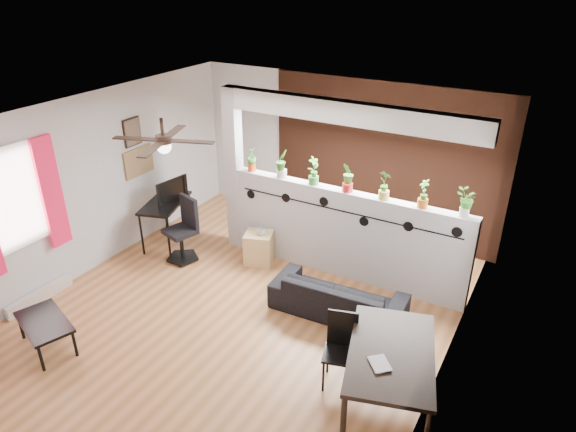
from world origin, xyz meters
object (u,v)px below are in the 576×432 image
at_px(potted_plant_6, 466,202).
at_px(office_chair, 184,234).
at_px(cube_shelf, 259,248).
at_px(cup, 261,232).
at_px(computer_desk, 165,206).
at_px(potted_plant_5, 424,193).
at_px(folding_chair, 341,342).
at_px(potted_plant_0, 251,159).
at_px(potted_plant_1, 282,163).
at_px(dining_table, 391,357).
at_px(coffee_table, 44,324).
at_px(potted_plant_4, 385,184).
at_px(potted_plant_3, 348,176).
at_px(ceiling_fan, 164,142).
at_px(sofa, 338,297).
at_px(potted_plant_2, 314,170).

relative_size(potted_plant_6, office_chair, 0.36).
bearing_deg(cube_shelf, cup, -18.87).
bearing_deg(computer_desk, potted_plant_5, 7.55).
distance_m(cup, folding_chair, 2.66).
height_order(potted_plant_0, potted_plant_1, potted_plant_1).
bearing_deg(potted_plant_5, dining_table, -79.51).
height_order(potted_plant_1, coffee_table, potted_plant_1).
xyz_separation_m(potted_plant_0, potted_plant_4, (2.11, 0.00, 0.02)).
bearing_deg(potted_plant_1, cube_shelf, -122.55).
height_order(potted_plant_0, potted_plant_3, potted_plant_3).
height_order(potted_plant_5, folding_chair, potted_plant_5).
bearing_deg(potted_plant_4, potted_plant_3, 180.00).
distance_m(ceiling_fan, potted_plant_1, 2.02).
distance_m(potted_plant_3, sofa, 1.64).
bearing_deg(cup, potted_plant_2, 26.11).
bearing_deg(potted_plant_4, cube_shelf, -169.29).
height_order(potted_plant_1, potted_plant_2, potted_plant_1).
bearing_deg(coffee_table, potted_plant_3, 53.31).
bearing_deg(ceiling_fan, potted_plant_5, 34.15).
distance_m(potted_plant_1, cube_shelf, 1.38).
xyz_separation_m(computer_desk, folding_chair, (3.79, -1.48, -0.15)).
distance_m(potted_plant_6, dining_table, 2.32).
bearing_deg(potted_plant_1, dining_table, -40.57).
xyz_separation_m(potted_plant_2, potted_plant_6, (2.11, 0.00, -0.02)).
relative_size(potted_plant_0, sofa, 0.22).
bearing_deg(cup, dining_table, -34.03).
relative_size(computer_desk, coffee_table, 1.20).
distance_m(potted_plant_3, computer_desk, 3.12).
distance_m(dining_table, folding_chair, 0.63).
xyz_separation_m(potted_plant_3, potted_plant_5, (1.05, -0.00, -0.02)).
xyz_separation_m(potted_plant_6, cube_shelf, (-2.85, -0.34, -1.29)).
height_order(ceiling_fan, potted_plant_4, ceiling_fan).
bearing_deg(potted_plant_2, potted_plant_3, 0.00).
distance_m(potted_plant_4, cup, 2.05).
bearing_deg(dining_table, office_chair, 160.64).
distance_m(computer_desk, office_chair, 0.70).
height_order(potted_plant_0, coffee_table, potted_plant_0).
xyz_separation_m(folding_chair, coffee_table, (-3.28, -1.26, -0.17)).
xyz_separation_m(potted_plant_3, coffee_table, (-2.43, -3.26, -1.23)).
bearing_deg(dining_table, coffee_table, -163.92).
bearing_deg(potted_plant_4, potted_plant_1, 180.00).
xyz_separation_m(potted_plant_0, computer_desk, (-1.36, -0.53, -0.88)).
bearing_deg(potted_plant_3, potted_plant_2, -180.00).
bearing_deg(potted_plant_1, folding_chair, -46.44).
relative_size(potted_plant_1, cup, 3.50).
bearing_deg(office_chair, computer_desk, 154.78).
bearing_deg(potted_plant_6, computer_desk, -173.33).
xyz_separation_m(potted_plant_6, folding_chair, (-0.73, -2.01, -1.03)).
height_order(potted_plant_1, office_chair, potted_plant_1).
relative_size(potted_plant_2, potted_plant_6, 1.13).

